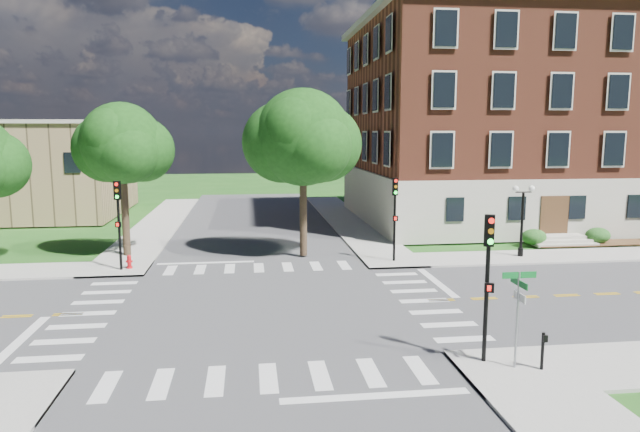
{
  "coord_description": "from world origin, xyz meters",
  "views": [
    {
      "loc": [
        -0.5,
        -23.82,
        7.5
      ],
      "look_at": [
        3.13,
        4.92,
        3.2
      ],
      "focal_mm": 32.0,
      "sensor_mm": 36.0,
      "label": 1
    }
  ],
  "objects": [
    {
      "name": "push_button_post",
      "position": [
        8.51,
        -7.9,
        0.8
      ],
      "size": [
        0.14,
        0.21,
        1.2
      ],
      "color": "black",
      "rests_on": "ground"
    },
    {
      "name": "twin_lamp_west",
      "position": [
        15.6,
        7.8,
        2.52
      ],
      "size": [
        1.36,
        0.36,
        4.23
      ],
      "color": "black",
      "rests_on": "ground"
    },
    {
      "name": "main_building",
      "position": [
        24.0,
        21.99,
        8.34
      ],
      "size": [
        30.6,
        22.4,
        16.5
      ],
      "color": "#BBB4A5",
      "rests_on": "ground"
    },
    {
      "name": "traffic_signal_ne",
      "position": [
        7.77,
        7.53,
        3.19
      ],
      "size": [
        0.37,
        0.44,
        4.8
      ],
      "color": "black",
      "rests_on": "ground"
    },
    {
      "name": "sidewalk_ne",
      "position": [
        15.38,
        15.38,
        0.06
      ],
      "size": [
        34.0,
        34.0,
        0.12
      ],
      "color": "#9E9B93",
      "rests_on": "ground"
    },
    {
      "name": "road_ns",
      "position": [
        0.0,
        0.0,
        0.01
      ],
      "size": [
        12.0,
        90.0,
        0.01
      ],
      "primitive_type": "cube",
      "color": "#3D3D3F",
      "rests_on": "ground"
    },
    {
      "name": "tree_c",
      "position": [
        -7.84,
        11.09,
        6.78
      ],
      "size": [
        4.8,
        4.8,
        9.1
      ],
      "color": "#322419",
      "rests_on": "ground"
    },
    {
      "name": "secondary_building",
      "position": [
        -22.0,
        30.0,
        4.28
      ],
      "size": [
        20.4,
        15.4,
        8.3
      ],
      "color": "olive",
      "rests_on": "ground"
    },
    {
      "name": "stop_bar_east",
      "position": [
        8.8,
        3.0,
        0.0
      ],
      "size": [
        0.4,
        5.5,
        0.0
      ],
      "primitive_type": "cube",
      "color": "silver",
      "rests_on": "ground"
    },
    {
      "name": "road_ew",
      "position": [
        0.0,
        0.0,
        0.01
      ],
      "size": [
        90.0,
        12.0,
        0.01
      ],
      "primitive_type": "cube",
      "color": "#3D3D3F",
      "rests_on": "ground"
    },
    {
      "name": "ground",
      "position": [
        0.0,
        0.0,
        0.0
      ],
      "size": [
        160.0,
        160.0,
        0.0
      ],
      "primitive_type": "plane",
      "color": "#1D5317",
      "rests_on": "ground"
    },
    {
      "name": "traffic_signal_nw",
      "position": [
        -7.39,
        7.28,
        3.19
      ],
      "size": [
        0.38,
        0.45,
        4.8
      ],
      "color": "black",
      "rests_on": "ground"
    },
    {
      "name": "crosswalk_east",
      "position": [
        7.2,
        0.0,
        0.0
      ],
      "size": [
        2.2,
        10.2,
        0.02
      ],
      "primitive_type": null,
      "color": "silver",
      "rests_on": "ground"
    },
    {
      "name": "sidewalk_nw",
      "position": [
        -15.38,
        15.38,
        0.06
      ],
      "size": [
        34.0,
        34.0,
        0.12
      ],
      "color": "#9E9B93",
      "rests_on": "ground"
    },
    {
      "name": "fire_hydrant",
      "position": [
        -7.01,
        7.55,
        0.46
      ],
      "size": [
        0.35,
        0.35,
        0.75
      ],
      "color": "#B60E13",
      "rests_on": "ground"
    },
    {
      "name": "street_sign_pole",
      "position": [
        7.75,
        -7.64,
        2.31
      ],
      "size": [
        1.1,
        1.1,
        3.1
      ],
      "color": "gray",
      "rests_on": "ground"
    },
    {
      "name": "tree_d",
      "position": [
        2.73,
        9.69,
        7.15
      ],
      "size": [
        5.7,
        5.7,
        9.9
      ],
      "color": "#322419",
      "rests_on": "ground"
    },
    {
      "name": "traffic_signal_se",
      "position": [
        6.99,
        -7.01,
        3.19
      ],
      "size": [
        0.38,
        0.46,
        4.8
      ],
      "color": "black",
      "rests_on": "ground"
    }
  ]
}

